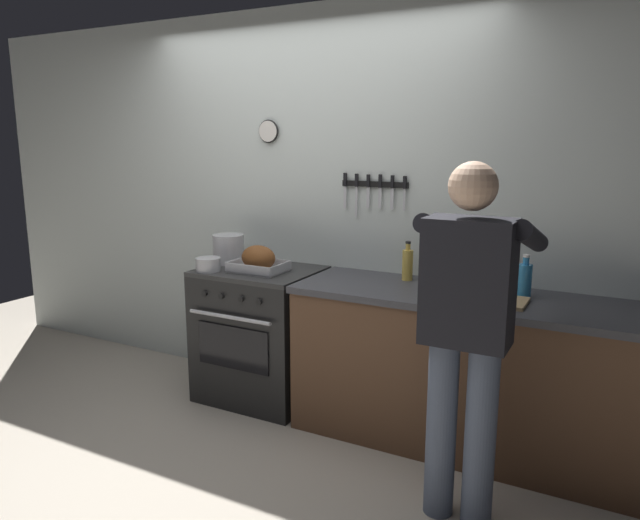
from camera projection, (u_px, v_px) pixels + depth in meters
name	position (u px, v px, depth m)	size (l,w,h in m)	color
ground_plane	(194.00, 473.00, 3.17)	(8.00, 8.00, 0.00)	#A89E8E
wall_back	(314.00, 205.00, 4.07)	(6.00, 0.13, 2.60)	silver
counter_block	(469.00, 371.00, 3.38)	(2.03, 0.65, 0.90)	brown
stove	(261.00, 334.00, 4.03)	(0.76, 0.67, 0.90)	black
person_cook	(467.00, 322.00, 2.64)	(0.51, 0.63, 1.66)	#4C566B
roasting_pan	(258.00, 260.00, 3.85)	(0.35, 0.26, 0.17)	#B7B7BC
stock_pot	(229.00, 249.00, 4.11)	(0.22, 0.22, 0.20)	#B7B7BC
saucepan	(208.00, 264.00, 3.88)	(0.16, 0.16, 0.09)	#B7B7BC
cutting_board	(491.00, 300.00, 3.15)	(0.36, 0.24, 0.02)	tan
bottle_soy_sauce	(501.00, 272.00, 3.43)	(0.05, 0.05, 0.23)	black
bottle_dish_soap	(525.00, 280.00, 3.23)	(0.07, 0.07, 0.24)	#338CCC
bottle_cooking_oil	(408.00, 264.00, 3.62)	(0.07, 0.07, 0.24)	gold
bottle_vinegar	(436.00, 266.00, 3.61)	(0.07, 0.07, 0.22)	#997F4C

